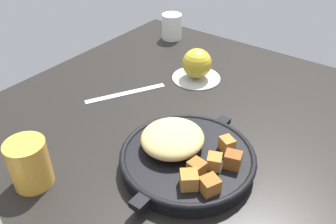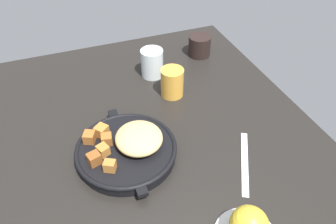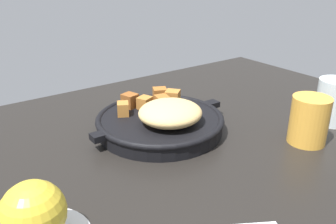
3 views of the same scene
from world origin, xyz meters
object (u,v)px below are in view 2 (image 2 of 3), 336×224
juice_glass_amber (172,82)px  water_glass_tall (152,63)px  cast_iron_skillet (127,148)px  coffee_mug_dark (199,46)px  butter_knife (245,162)px

juice_glass_amber → water_glass_tall: bearing=-169.0°
cast_iron_skillet → coffee_mug_dark: bearing=135.5°
cast_iron_skillet → juice_glass_amber: (-19.26, 19.36, 1.89)cm
butter_knife → juice_glass_amber: bearing=-138.0°
butter_knife → juice_glass_amber: size_ratio=2.29×
water_glass_tall → juice_glass_amber: water_glass_tall is taller
butter_knife → water_glass_tall: (-44.08, -9.28, 4.47)cm
butter_knife → water_glass_tall: size_ratio=2.20×
water_glass_tall → juice_glass_amber: size_ratio=1.04×
butter_knife → coffee_mug_dark: bearing=-162.3°
coffee_mug_dark → butter_knife: bearing=-12.0°
butter_knife → water_glass_tall: water_glass_tall is taller
cast_iron_skillet → water_glass_tall: 35.74cm
water_glass_tall → coffee_mug_dark: water_glass_tall is taller
coffee_mug_dark → water_glass_tall: bearing=-72.5°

